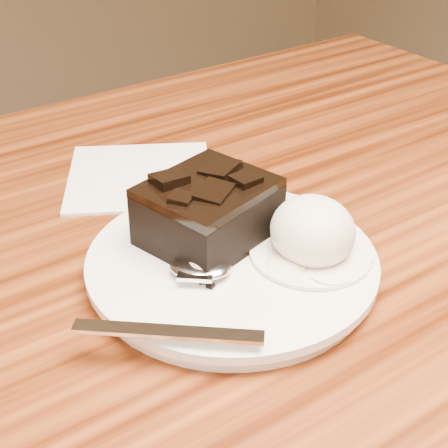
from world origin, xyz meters
TOP-DOWN VIEW (x-y plane):
  - plate at (0.09, 0.01)m, footprint 0.21×0.21m
  - brownie at (0.09, 0.04)m, footprint 0.10×0.10m
  - ice_cream_scoop at (0.14, -0.02)m, footprint 0.06×0.06m
  - melt_puddle at (0.14, -0.02)m, footprint 0.09×0.09m
  - spoon at (0.06, 0.00)m, footprint 0.15×0.14m
  - napkin at (0.11, 0.18)m, footprint 0.18×0.18m
  - crumb_a at (0.06, -0.01)m, footprint 0.01×0.01m
  - crumb_b at (0.06, -0.01)m, footprint 0.01×0.01m
  - crumb_c at (0.15, -0.01)m, footprint 0.01×0.01m

SIDE VIEW (x-z plane):
  - napkin at x=0.11m, z-range 0.75..0.76m
  - plate at x=0.09m, z-range 0.75..0.77m
  - melt_puddle at x=0.14m, z-range 0.77..0.77m
  - crumb_b at x=0.06m, z-range 0.77..0.77m
  - crumb_a at x=0.06m, z-range 0.77..0.77m
  - crumb_c at x=0.15m, z-range 0.77..0.77m
  - spoon at x=0.06m, z-range 0.77..0.78m
  - brownie at x=0.09m, z-range 0.77..0.81m
  - ice_cream_scoop at x=0.14m, z-range 0.76..0.81m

